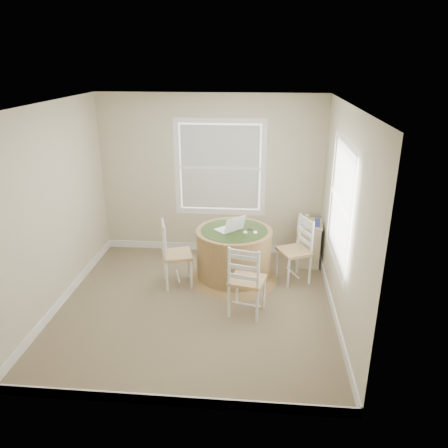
# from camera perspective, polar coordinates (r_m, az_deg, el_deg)

# --- Properties ---
(room) EXTENTS (3.64, 3.64, 2.64)m
(room) POSITION_cam_1_polar(r_m,az_deg,el_deg) (5.49, -1.99, 1.85)
(room) COLOR #857554
(room) RESTS_ON ground
(round_table) EXTENTS (1.28, 1.28, 0.79)m
(round_table) POSITION_cam_1_polar(r_m,az_deg,el_deg) (6.37, 1.31, -3.79)
(round_table) COLOR #A57A49
(round_table) RESTS_ON ground
(chair_left) EXTENTS (0.50, 0.52, 0.95)m
(chair_left) POSITION_cam_1_polar(r_m,az_deg,el_deg) (6.26, -6.14, -3.94)
(chair_left) COLOR white
(chair_left) RESTS_ON ground
(chair_near) EXTENTS (0.50, 0.49, 0.95)m
(chair_near) POSITION_cam_1_polar(r_m,az_deg,el_deg) (5.54, 3.04, -7.31)
(chair_near) COLOR white
(chair_near) RESTS_ON ground
(chair_right) EXTENTS (0.54, 0.55, 0.95)m
(chair_right) POSITION_cam_1_polar(r_m,az_deg,el_deg) (6.40, 9.13, -3.48)
(chair_right) COLOR white
(chair_right) RESTS_ON ground
(laptop) EXTENTS (0.46, 0.46, 0.24)m
(laptop) POSITION_cam_1_polar(r_m,az_deg,el_deg) (6.21, 0.78, -0.52)
(laptop) COLOR white
(laptop) RESTS_ON round_table
(mouse) EXTENTS (0.07, 0.10, 0.03)m
(mouse) POSITION_cam_1_polar(r_m,az_deg,el_deg) (6.13, 2.77, -1.10)
(mouse) COLOR white
(mouse) RESTS_ON round_table
(phone) EXTENTS (0.05, 0.09, 0.02)m
(phone) POSITION_cam_1_polar(r_m,az_deg,el_deg) (6.15, 4.13, -1.13)
(phone) COLOR #B7BABF
(phone) RESTS_ON round_table
(keys) EXTENTS (0.06, 0.05, 0.02)m
(keys) POSITION_cam_1_polar(r_m,az_deg,el_deg) (6.24, 3.41, -0.75)
(keys) COLOR black
(keys) RESTS_ON round_table
(corner_chest) EXTENTS (0.44, 0.55, 0.69)m
(corner_chest) POSITION_cam_1_polar(r_m,az_deg,el_deg) (7.04, 10.95, -2.46)
(corner_chest) COLOR beige
(corner_chest) RESTS_ON ground
(tissue_box) EXTENTS (0.13, 0.13, 0.10)m
(tissue_box) POSITION_cam_1_polar(r_m,az_deg,el_deg) (6.81, 10.56, 0.32)
(tissue_box) COLOR #6199DE
(tissue_box) RESTS_ON corner_chest
(box_yellow) EXTENTS (0.16, 0.11, 0.06)m
(box_yellow) POSITION_cam_1_polar(r_m,az_deg,el_deg) (6.92, 11.50, 0.41)
(box_yellow) COLOR gold
(box_yellow) RESTS_ON corner_chest
(box_blue) EXTENTS (0.09, 0.09, 0.12)m
(box_blue) POSITION_cam_1_polar(r_m,az_deg,el_deg) (6.79, 12.00, 0.23)
(box_blue) COLOR #324397
(box_blue) RESTS_ON corner_chest
(cup_cream) EXTENTS (0.07, 0.07, 0.09)m
(cup_cream) POSITION_cam_1_polar(r_m,az_deg,el_deg) (6.99, 10.84, 0.81)
(cup_cream) COLOR beige
(cup_cream) RESTS_ON corner_chest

